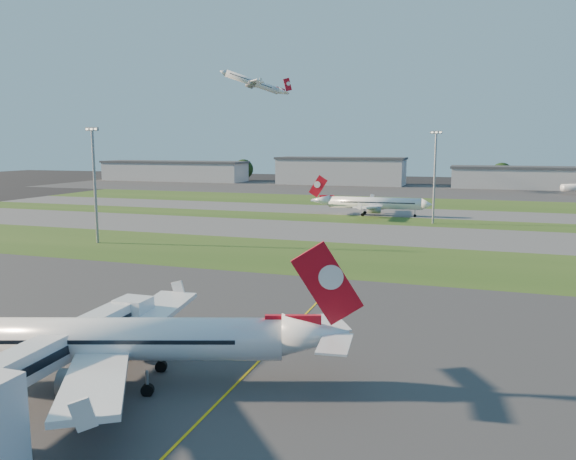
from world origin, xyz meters
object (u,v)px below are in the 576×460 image
at_px(jet_bridge, 49,351).
at_px(light_mast_west, 94,177).
at_px(airliner_taxiing, 374,203).
at_px(light_mast_centre, 435,171).
at_px(airliner_parked, 118,340).

relative_size(jet_bridge, light_mast_west, 1.04).
relative_size(jet_bridge, airliner_taxiing, 0.76).
distance_m(airliner_taxiing, light_mast_centre, 25.32).
height_order(jet_bridge, light_mast_centre, light_mast_centre).
relative_size(light_mast_west, light_mast_centre, 1.00).
height_order(airliner_taxiing, light_mast_centre, light_mast_centre).
distance_m(jet_bridge, airliner_taxiing, 136.10).
relative_size(airliner_taxiing, light_mast_west, 1.38).
xyz_separation_m(jet_bridge, airliner_parked, (4.42, 3.90, 0.20)).
bearing_deg(airliner_taxiing, light_mast_west, 50.67).
distance_m(airliner_parked, light_mast_centre, 121.53).
height_order(light_mast_west, light_mast_centre, same).
xyz_separation_m(jet_bridge, light_mast_centre, (24.81, 123.24, 10.81)).
relative_size(airliner_parked, airliner_taxiing, 1.04).
height_order(airliner_parked, airliner_taxiing, airliner_parked).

